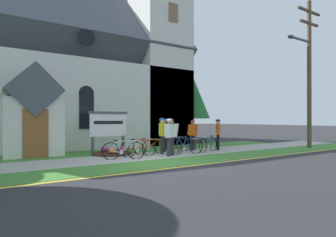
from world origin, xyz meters
name	(u,v)px	position (x,y,z in m)	size (l,w,h in m)	color
ground	(122,152)	(0.00, 4.00, 0.00)	(140.00, 140.00, 0.00)	#2B2B2D
sidewalk_slab	(111,159)	(-1.38, 1.85, 0.01)	(32.00, 2.31, 0.01)	#A8A59E
grass_verge	(132,166)	(-1.38, -0.21, 0.00)	(32.00, 1.80, 0.01)	#427F33
church_lawn	(93,153)	(-1.38, 4.23, 0.00)	(24.00, 2.47, 0.01)	#427F33
curb_paint_stripe	(146,171)	(-1.38, -1.26, 0.00)	(28.00, 0.16, 0.01)	yellow
church_building	(72,75)	(-0.96, 10.53, 4.74)	(14.97, 12.62, 12.56)	silver
church_sign	(108,126)	(-0.82, 3.67, 1.35)	(1.94, 0.13, 2.04)	#474C56
flower_bed	(112,153)	(-0.80, 3.20, 0.09)	(1.84, 1.84, 0.34)	#382319
bicycle_blue	(183,144)	(2.68, 2.35, 0.38)	(1.70, 0.63, 0.82)	black
bicycle_white	(123,150)	(-0.97, 1.48, 0.38)	(1.66, 0.68, 0.83)	black
bicycle_yellow	(139,148)	(-0.03, 1.92, 0.39)	(1.79, 0.08, 0.82)	black
bicycle_red	(150,146)	(0.81, 2.43, 0.36)	(1.75, 0.23, 0.79)	black
bicycle_black	(208,144)	(3.79, 1.63, 0.38)	(1.70, 0.64, 0.83)	black
bicycle_silver	(186,146)	(2.18, 1.42, 0.37)	(1.77, 0.35, 0.83)	black
cyclist_in_yellow_jersey	(162,133)	(1.28, 2.10, 1.01)	(0.53, 0.52, 1.72)	#2D2D33
cyclist_in_white_jersey	(171,134)	(1.35, 1.40, 1.00)	(0.66, 0.30, 1.70)	#2D2D33
cyclist_in_orange_jersey	(164,132)	(1.82, 2.81, 0.99)	(0.66, 0.32, 1.69)	#2D2D33
cyclist_in_green_jersey	(193,133)	(3.43, 2.49, 0.94)	(0.34, 0.75, 1.62)	#2D2D33
cyclist_in_red_jersey	(218,132)	(4.63, 1.83, 0.98)	(0.52, 0.53, 1.67)	black
cyclist_in_blue_jersey	(169,134)	(1.10, 1.21, 0.99)	(0.61, 0.44, 1.69)	#2D2D33
utility_pole	(308,66)	(9.94, -0.11, 4.77)	(3.12, 0.28, 8.61)	brown
roadside_conifer	(186,89)	(6.68, 7.51, 3.98)	(3.64, 3.64, 6.25)	#3D2D1E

